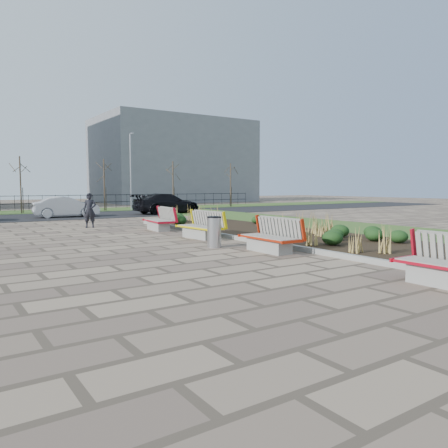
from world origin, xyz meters
TOP-DOWN VIEW (x-y plane):
  - ground at (0.00, 0.00)m, footprint 120.00×120.00m
  - planting_bed at (6.25, 5.00)m, footprint 4.50×18.00m
  - planting_curb at (3.92, 5.00)m, footprint 0.16×18.00m
  - grass_verge_near at (11.00, 5.00)m, footprint 5.00×38.00m
  - grass_verge_far at (0.00, 28.00)m, footprint 80.00×5.00m
  - road at (0.00, 22.00)m, footprint 80.00×7.00m
  - bench_b at (3.00, 2.85)m, footprint 0.91×2.11m
  - bench_c at (3.00, 6.90)m, footprint 1.06×2.16m
  - bench_d at (3.00, 10.45)m, footprint 1.10×2.18m
  - litter_bin at (2.18, 4.57)m, footprint 0.44×0.44m
  - pedestrian at (0.87, 13.37)m, footprint 0.70×0.60m
  - car_silver at (1.68, 20.90)m, footprint 3.99×1.74m
  - car_black at (8.46, 20.59)m, footprint 4.93×2.22m
  - tree_c at (0.00, 26.50)m, footprint 1.40×1.40m
  - tree_d at (6.00, 26.50)m, footprint 1.40×1.40m
  - tree_e at (12.00, 26.50)m, footprint 1.40×1.40m
  - tree_f at (18.00, 26.50)m, footprint 1.40×1.40m
  - lamp_east at (8.00, 26.00)m, footprint 0.24×0.60m
  - railing_fence at (0.00, 29.50)m, footprint 44.00×0.10m
  - building_grey at (20.00, 42.00)m, footprint 18.00×12.00m

SIDE VIEW (x-z plane):
  - ground at x=0.00m, z-range 0.00..0.00m
  - road at x=0.00m, z-range 0.00..0.02m
  - grass_verge_near at x=11.00m, z-range 0.00..0.04m
  - grass_verge_far at x=0.00m, z-range 0.00..0.04m
  - planting_bed at x=6.25m, z-range 0.00..0.10m
  - planting_curb at x=3.92m, z-range 0.00..0.15m
  - litter_bin at x=2.18m, z-range 0.00..0.97m
  - bench_b at x=3.00m, z-range 0.00..1.00m
  - bench_c at x=3.00m, z-range 0.00..1.00m
  - bench_d at x=3.00m, z-range 0.00..1.00m
  - railing_fence at x=0.00m, z-range 0.04..1.24m
  - car_silver at x=1.68m, z-range 0.02..1.30m
  - car_black at x=8.46m, z-range 0.02..1.42m
  - pedestrian at x=0.87m, z-range 0.00..1.63m
  - tree_c at x=0.00m, z-range 0.04..4.04m
  - tree_d at x=6.00m, z-range 0.04..4.04m
  - tree_e at x=12.00m, z-range 0.04..4.04m
  - tree_f at x=18.00m, z-range 0.04..4.04m
  - lamp_east at x=8.00m, z-range 0.04..6.04m
  - building_grey at x=20.00m, z-range 0.00..10.00m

